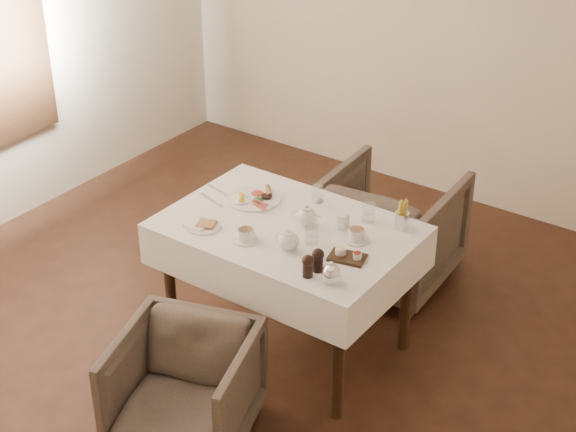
# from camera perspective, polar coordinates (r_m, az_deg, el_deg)

# --- Properties ---
(table) EXTENTS (1.28, 0.88, 0.75)m
(table) POSITION_cam_1_polar(r_m,az_deg,el_deg) (4.61, -0.03, -1.89)
(table) COLOR black
(table) RESTS_ON ground
(armchair_near) EXTENTS (0.78, 0.80, 0.58)m
(armchair_near) POSITION_cam_1_polar(r_m,az_deg,el_deg) (4.25, -6.72, -11.05)
(armchair_near) COLOR #453A32
(armchair_near) RESTS_ON ground
(armchair_far) EXTENTS (0.79, 0.81, 0.70)m
(armchair_far) POSITION_cam_1_polar(r_m,az_deg,el_deg) (5.36, 6.59, -0.79)
(armchair_far) COLOR #453A32
(armchair_far) RESTS_ON ground
(breakfast_plate) EXTENTS (0.30, 0.30, 0.04)m
(breakfast_plate) POSITION_cam_1_polar(r_m,az_deg,el_deg) (4.79, -2.17, 1.20)
(breakfast_plate) COLOR white
(breakfast_plate) RESTS_ON table
(side_plate) EXTENTS (0.18, 0.18, 0.02)m
(side_plate) POSITION_cam_1_polar(r_m,az_deg,el_deg) (4.55, -5.58, -0.62)
(side_plate) COLOR white
(side_plate) RESTS_ON table
(teapot_centre) EXTENTS (0.19, 0.17, 0.12)m
(teapot_centre) POSITION_cam_1_polar(r_m,az_deg,el_deg) (4.52, 1.22, 0.04)
(teapot_centre) COLOR white
(teapot_centre) RESTS_ON table
(teapot_front) EXTENTS (0.15, 0.12, 0.12)m
(teapot_front) POSITION_cam_1_polar(r_m,az_deg,el_deg) (4.31, 0.02, -1.54)
(teapot_front) COLOR white
(teapot_front) RESTS_ON table
(creamer) EXTENTS (0.07, 0.07, 0.08)m
(creamer) POSITION_cam_1_polar(r_m,az_deg,el_deg) (4.52, 3.58, -0.32)
(creamer) COLOR white
(creamer) RESTS_ON table
(teacup_near) EXTENTS (0.13, 0.13, 0.06)m
(teacup_near) POSITION_cam_1_polar(r_m,az_deg,el_deg) (4.41, -2.75, -1.26)
(teacup_near) COLOR white
(teacup_near) RESTS_ON table
(teacup_far) EXTENTS (0.13, 0.13, 0.06)m
(teacup_far) POSITION_cam_1_polar(r_m,az_deg,el_deg) (4.42, 4.46, -1.25)
(teacup_far) COLOR white
(teacup_far) RESTS_ON table
(glass_left) EXTENTS (0.07, 0.07, 0.09)m
(glass_left) POSITION_cam_1_polar(r_m,az_deg,el_deg) (4.76, 1.93, 1.43)
(glass_left) COLOR silver
(glass_left) RESTS_ON table
(glass_mid) EXTENTS (0.07, 0.07, 0.10)m
(glass_mid) POSITION_cam_1_polar(r_m,az_deg,el_deg) (4.37, 1.54, -1.20)
(glass_mid) COLOR silver
(glass_mid) RESTS_ON table
(glass_right) EXTENTS (0.09, 0.09, 0.10)m
(glass_right) POSITION_cam_1_polar(r_m,az_deg,el_deg) (4.59, 5.22, 0.23)
(glass_right) COLOR silver
(glass_right) RESTS_ON table
(condiment_board) EXTENTS (0.20, 0.15, 0.05)m
(condiment_board) POSITION_cam_1_polar(r_m,az_deg,el_deg) (4.28, 3.85, -2.60)
(condiment_board) COLOR black
(condiment_board) RESTS_ON table
(pepper_mill_left) EXTENTS (0.07, 0.07, 0.12)m
(pepper_mill_left) POSITION_cam_1_polar(r_m,az_deg,el_deg) (4.11, 1.29, -3.24)
(pepper_mill_left) COLOR black
(pepper_mill_left) RESTS_ON table
(pepper_mill_right) EXTENTS (0.08, 0.08, 0.12)m
(pepper_mill_right) POSITION_cam_1_polar(r_m,az_deg,el_deg) (4.15, 1.95, -2.86)
(pepper_mill_right) COLOR black
(pepper_mill_right) RESTS_ON table
(silver_pot) EXTENTS (0.13, 0.12, 0.12)m
(silver_pot) POSITION_cam_1_polar(r_m,az_deg,el_deg) (4.07, 2.81, -3.65)
(silver_pot) COLOR white
(silver_pot) RESTS_ON table
(fries_cup) EXTENTS (0.08, 0.08, 0.16)m
(fries_cup) POSITION_cam_1_polar(r_m,az_deg,el_deg) (4.53, 7.40, 0.00)
(fries_cup) COLOR silver
(fries_cup) RESTS_ON table
(cutlery_fork) EXTENTS (0.19, 0.06, 0.00)m
(cutlery_fork) POSITION_cam_1_polar(r_m,az_deg,el_deg) (4.90, -4.52, 1.64)
(cutlery_fork) COLOR silver
(cutlery_fork) RESTS_ON table
(cutlery_knife) EXTENTS (0.20, 0.07, 0.00)m
(cutlery_knife) POSITION_cam_1_polar(r_m,az_deg,el_deg) (4.80, -4.95, 1.02)
(cutlery_knife) COLOR silver
(cutlery_knife) RESTS_ON table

